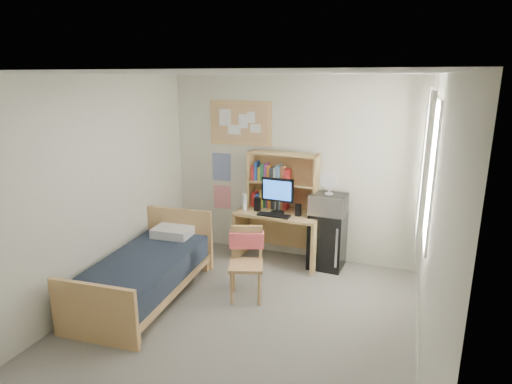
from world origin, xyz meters
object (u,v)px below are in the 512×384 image
(desk, at_px, (278,237))
(mini_fridge, at_px, (327,240))
(desk_fan, at_px, (330,184))
(bulletin_board, at_px, (241,123))
(microwave, at_px, (329,204))
(monitor, at_px, (278,196))
(desk_chair, at_px, (246,265))
(bed, at_px, (145,278))
(speaker_right, at_px, (298,210))
(speaker_left, at_px, (257,204))

(desk, bearing_deg, mini_fridge, 7.46)
(mini_fridge, relative_size, desk_fan, 2.75)
(desk, bearing_deg, bulletin_board, 159.21)
(microwave, bearing_deg, desk, -173.54)
(monitor, bearing_deg, mini_fridge, 12.34)
(desk, height_order, mini_fridge, mini_fridge)
(bulletin_board, relative_size, desk_chair, 1.09)
(bed, bearing_deg, monitor, 48.15)
(bulletin_board, relative_size, monitor, 1.92)
(bulletin_board, height_order, desk, bulletin_board)
(desk_chair, height_order, speaker_right, speaker_right)
(mini_fridge, xyz_separation_m, microwave, (-0.00, -0.02, 0.53))
(monitor, height_order, speaker_right, monitor)
(desk_chair, relative_size, desk_fan, 3.04)
(speaker_left, relative_size, desk_fan, 0.65)
(desk, bearing_deg, desk_fan, 5.81)
(monitor, xyz_separation_m, speaker_right, (0.30, -0.01, -0.16))
(desk_fan, bearing_deg, desk, -173.54)
(bed, height_order, speaker_left, speaker_left)
(speaker_left, bearing_deg, bed, -117.31)
(monitor, bearing_deg, speaker_left, -180.00)
(desk, bearing_deg, bed, -124.32)
(desk_fan, bearing_deg, speaker_left, -171.85)
(desk, distance_m, desk_chair, 1.16)
(speaker_left, xyz_separation_m, speaker_right, (0.60, -0.03, -0.01))
(bulletin_board, bearing_deg, microwave, -10.90)
(speaker_left, bearing_deg, microwave, 7.51)
(speaker_right, bearing_deg, desk_fan, 18.65)
(bulletin_board, bearing_deg, mini_fridge, -10.09)
(monitor, height_order, speaker_left, monitor)
(speaker_left, distance_m, microwave, 1.00)
(speaker_right, distance_m, desk_fan, 0.55)
(microwave, bearing_deg, bed, -136.02)
(monitor, height_order, desk_fan, desk_fan)
(mini_fridge, bearing_deg, monitor, -167.02)
(speaker_left, bearing_deg, monitor, 0.00)
(speaker_right, relative_size, microwave, 0.35)
(desk_chair, relative_size, microwave, 1.84)
(speaker_right, bearing_deg, monitor, -180.00)
(desk, xyz_separation_m, speaker_right, (0.30, -0.07, 0.45))
(speaker_right, bearing_deg, desk, 168.69)
(desk, xyz_separation_m, bed, (-1.18, -1.56, -0.11))
(monitor, distance_m, speaker_right, 0.34)
(bed, bearing_deg, microwave, 36.83)
(bed, distance_m, speaker_right, 2.17)
(speaker_left, distance_m, desk_fan, 1.06)
(bed, bearing_deg, speaker_left, 56.18)
(desk_chair, distance_m, bed, 1.22)
(speaker_right, distance_m, microwave, 0.42)
(speaker_left, height_order, speaker_right, speaker_left)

